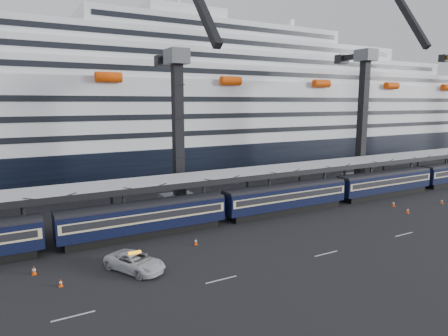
% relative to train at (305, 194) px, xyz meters
% --- Properties ---
extents(ground, '(260.00, 260.00, 0.00)m').
position_rel_train_xyz_m(ground, '(4.65, -10.00, -2.20)').
color(ground, black).
rests_on(ground, ground).
extents(train, '(133.05, 3.00, 4.05)m').
position_rel_train_xyz_m(train, '(0.00, 0.00, 0.00)').
color(train, black).
rests_on(train, ground).
extents(canopy, '(130.00, 6.25, 5.53)m').
position_rel_train_xyz_m(canopy, '(4.65, 4.00, 3.05)').
color(canopy, '#9B9EA3').
rests_on(canopy, ground).
extents(cruise_ship, '(214.09, 28.84, 34.00)m').
position_rel_train_xyz_m(cruise_ship, '(3.57, 35.99, 10.14)').
color(cruise_ship, black).
rests_on(cruise_ship, ground).
extents(crane_dark_near, '(4.50, 17.75, 35.08)m').
position_rel_train_xyz_m(crane_dark_near, '(-15.35, 8.59, 9.73)').
color(crane_dark_near, '#4A4D52').
rests_on(crane_dark_near, ground).
extents(crane_dark_mid, '(4.50, 18.24, 39.64)m').
position_rel_train_xyz_m(crane_dark_mid, '(19.65, 7.59, 11.16)').
color(crane_dark_mid, '#4A4D52').
rests_on(crane_dark_mid, ground).
extents(pickup_truck, '(5.11, 6.48, 1.64)m').
position_rel_train_xyz_m(pickup_truck, '(-27.18, -8.57, -1.38)').
color(pickup_truck, silver).
rests_on(pickup_truck, ground).
extents(traffic_cone_a, '(0.34, 0.34, 0.68)m').
position_rel_train_xyz_m(traffic_cone_a, '(-33.47, -8.60, -1.86)').
color(traffic_cone_a, '#F04807').
rests_on(traffic_cone_a, ground).
extents(traffic_cone_b, '(0.41, 0.41, 0.82)m').
position_rel_train_xyz_m(traffic_cone_b, '(-35.18, -4.96, -1.80)').
color(traffic_cone_b, '#F04807').
rests_on(traffic_cone_b, ground).
extents(traffic_cone_c, '(0.38, 0.38, 0.76)m').
position_rel_train_xyz_m(traffic_cone_c, '(-19.60, -5.26, -1.83)').
color(traffic_cone_c, '#F04807').
rests_on(traffic_cone_c, ground).
extents(traffic_cone_d, '(0.43, 0.43, 0.85)m').
position_rel_train_xyz_m(traffic_cone_d, '(12.33, -5.07, -1.78)').
color(traffic_cone_d, '#F04807').
rests_on(traffic_cone_d, ground).
extents(traffic_cone_e, '(0.41, 0.41, 0.82)m').
position_rel_train_xyz_m(traffic_cone_e, '(10.86, -8.49, -1.80)').
color(traffic_cone_e, '#F04807').
rests_on(traffic_cone_e, ground).
extents(traffic_cone_f, '(0.38, 0.38, 0.76)m').
position_rel_train_xyz_m(traffic_cone_f, '(19.93, -7.61, -1.82)').
color(traffic_cone_f, '#F04807').
rests_on(traffic_cone_f, ground).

